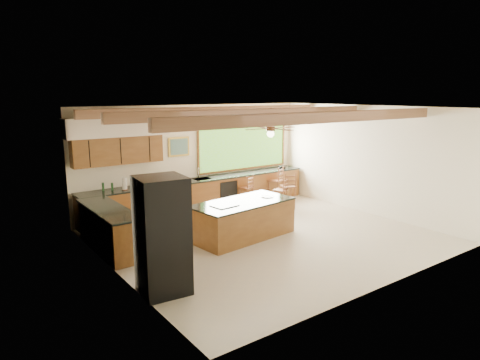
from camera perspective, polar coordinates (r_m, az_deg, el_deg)
ground at (r=10.18m, az=3.56°, el=-7.54°), size 7.20×7.20×0.00m
room_shell at (r=10.09m, az=0.61°, el=5.22°), size 7.27×6.54×3.02m
counter_run at (r=11.62m, az=-7.51°, el=-2.81°), size 7.12×3.10×1.23m
island at (r=10.02m, az=0.34°, el=-5.25°), size 2.56×1.42×0.87m
refrigerator at (r=7.27m, az=-10.34°, el=-7.31°), size 0.85×0.83×2.00m
bar_stool_a at (r=12.57m, az=0.97°, el=-1.11°), size 0.43×0.43×0.96m
bar_stool_b at (r=13.25m, az=4.94°, el=-0.12°), size 0.52×0.52×1.11m
bar_stool_c at (r=12.47m, az=6.62°, el=-0.95°), size 0.51×0.51×1.08m
bar_stool_d at (r=12.30m, az=5.61°, el=-1.44°), size 0.45×0.45×0.97m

